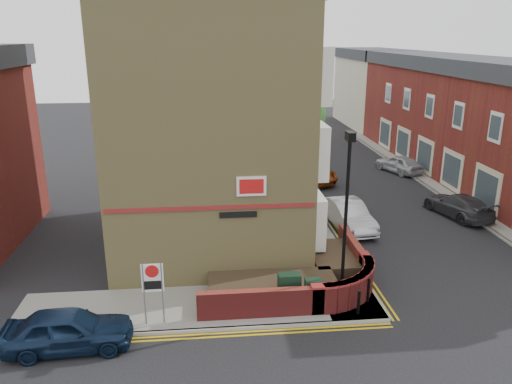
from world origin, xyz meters
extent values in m
plane|color=black|center=(0.00, 0.00, 0.00)|extent=(120.00, 120.00, 0.00)
cube|color=gray|center=(-3.50, 1.50, 0.06)|extent=(13.00, 3.00, 0.12)
cube|color=gray|center=(2.00, 16.00, 0.06)|extent=(2.00, 32.00, 0.12)
cube|color=gray|center=(13.00, 13.00, 0.06)|extent=(4.00, 40.00, 0.12)
cube|color=gray|center=(-3.50, 0.00, 0.06)|extent=(13.00, 0.15, 0.12)
cube|color=gray|center=(3.00, 16.00, 0.06)|extent=(0.15, 32.00, 0.12)
cube|color=gray|center=(11.00, 13.00, 0.06)|extent=(0.15, 40.00, 0.12)
cube|color=gold|center=(-3.50, -0.25, 0.01)|extent=(13.00, 0.28, 0.01)
cube|color=gold|center=(3.25, 16.00, 0.01)|extent=(0.28, 32.00, 0.01)
cube|color=tan|center=(-3.00, 8.00, 5.62)|extent=(8.00, 10.00, 11.00)
cube|color=maroon|center=(-3.00, 2.97, 3.32)|extent=(7.80, 0.06, 0.15)
cube|color=white|center=(-1.50, 2.96, 4.12)|extent=(1.10, 0.05, 0.75)
cube|color=black|center=(-2.00, 2.96, 3.02)|extent=(1.40, 0.04, 0.22)
cylinder|color=black|center=(1.60, 1.20, 3.12)|extent=(0.12, 0.12, 6.00)
cylinder|color=black|center=(1.60, 1.20, 0.52)|extent=(0.20, 0.20, 0.80)
cube|color=black|center=(1.60, 1.20, 6.27)|extent=(0.25, 0.50, 0.30)
cube|color=black|center=(-0.30, 1.30, 0.72)|extent=(0.80, 0.45, 1.20)
cube|color=black|center=(0.50, 1.00, 0.67)|extent=(0.55, 0.40, 1.10)
cylinder|color=black|center=(2.00, 0.40, 0.57)|extent=(0.11, 0.11, 0.90)
cylinder|color=black|center=(2.60, 1.20, 0.57)|extent=(0.11, 0.11, 0.90)
cylinder|color=slate|center=(-5.30, 0.50, 1.22)|extent=(0.06, 0.06, 2.20)
cylinder|color=slate|center=(-4.70, 0.50, 1.22)|extent=(0.06, 0.06, 2.20)
cube|color=white|center=(-5.00, 0.50, 1.82)|extent=(0.72, 0.04, 1.00)
cylinder|color=red|center=(-5.00, 0.47, 2.07)|extent=(0.44, 0.02, 0.44)
cube|color=maroon|center=(14.50, 17.00, 3.50)|extent=(5.00, 30.00, 7.00)
cube|color=#282B30|center=(14.50, 17.00, 7.50)|extent=(5.40, 30.40, 1.00)
cube|color=beige|center=(14.50, 38.00, 3.50)|extent=(5.00, 12.00, 7.00)
cube|color=#282B30|center=(14.50, 38.00, 7.50)|extent=(5.40, 12.40, 1.00)
cylinder|color=#382B1E|center=(2.00, 14.00, 2.40)|extent=(0.24, 0.24, 4.55)
sphere|color=#174416|center=(2.00, 14.00, 5.00)|extent=(3.64, 3.64, 3.64)
sphere|color=#174416|center=(2.40, 13.70, 4.15)|extent=(2.60, 2.60, 2.60)
sphere|color=#174416|center=(1.70, 14.40, 4.54)|extent=(2.86, 2.86, 2.86)
cylinder|color=#382B1E|center=(2.00, 22.00, 2.64)|extent=(0.24, 0.24, 5.04)
sphere|color=#174416|center=(2.00, 22.00, 5.52)|extent=(4.03, 4.03, 4.03)
sphere|color=#174416|center=(2.40, 21.70, 4.58)|extent=(2.88, 2.88, 2.88)
sphere|color=#174416|center=(1.70, 22.40, 5.02)|extent=(3.17, 3.17, 3.17)
cylinder|color=#382B1E|center=(2.00, 30.00, 2.50)|extent=(0.24, 0.24, 4.76)
sphere|color=#174416|center=(2.00, 30.00, 5.22)|extent=(3.81, 3.81, 3.81)
sphere|color=#174416|center=(2.40, 29.70, 4.34)|extent=(2.72, 2.72, 2.72)
sphere|color=#174416|center=(1.70, 30.40, 4.74)|extent=(2.99, 2.99, 2.99)
cylinder|color=black|center=(2.40, 25.00, 1.72)|extent=(0.10, 0.10, 3.20)
imported|color=black|center=(2.40, 25.00, 3.82)|extent=(0.20, 0.16, 1.00)
imported|color=#0E1D34|center=(-7.56, -0.50, 0.67)|extent=(4.02, 1.81, 1.34)
imported|color=#B3B4BB|center=(3.94, 8.66, 0.71)|extent=(2.05, 4.45, 1.41)
imported|color=maroon|center=(3.60, 17.44, 0.71)|extent=(3.78, 5.55, 1.41)
imported|color=#333339|center=(10.34, 9.77, 0.62)|extent=(2.76, 4.60, 1.25)
imported|color=#ABABB3|center=(10.50, 18.79, 0.64)|extent=(2.82, 4.03, 1.27)
camera|label=1|loc=(-3.07, -14.51, 9.46)|focal=35.00mm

